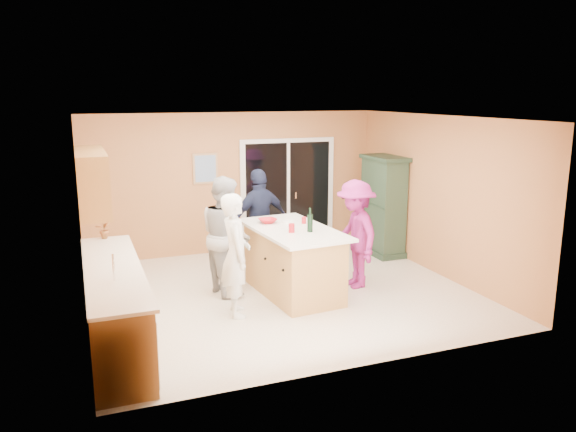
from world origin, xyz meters
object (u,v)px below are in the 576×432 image
object	(u,v)px
green_hutch	(383,207)
woman_magenta	(355,234)
woman_grey	(226,235)
kitchen_island	(293,263)
woman_white	(236,255)
woman_navy	(260,220)

from	to	relation	value
green_hutch	woman_magenta	bearing A→B (deg)	-132.61
woman_magenta	woman_grey	bearing A→B (deg)	-102.52
green_hutch	woman_magenta	xyz separation A→B (m)	(-1.32, -1.44, -0.06)
kitchen_island	woman_magenta	xyz separation A→B (m)	(1.01, -0.02, 0.36)
kitchen_island	green_hutch	xyz separation A→B (m)	(2.34, 1.41, 0.42)
woman_white	woman_navy	world-z (taller)	woman_navy
kitchen_island	woman_grey	bearing A→B (deg)	148.48
woman_grey	woman_navy	distance (m)	1.13
kitchen_island	woman_magenta	size ratio (longest dim) A/B	1.20
kitchen_island	green_hutch	size ratio (longest dim) A/B	1.09
green_hutch	woman_white	bearing A→B (deg)	-150.62
woman_navy	woman_magenta	size ratio (longest dim) A/B	1.04
green_hutch	woman_grey	size ratio (longest dim) A/B	1.04
green_hutch	woman_magenta	world-z (taller)	green_hutch
woman_white	woman_navy	size ratio (longest dim) A/B	0.96
kitchen_island	woman_navy	distance (m)	1.31
kitchen_island	woman_navy	world-z (taller)	woman_navy
woman_grey	woman_navy	xyz separation A→B (m)	(0.80, 0.80, -0.02)
kitchen_island	green_hutch	world-z (taller)	green_hutch
kitchen_island	woman_white	distance (m)	1.16
woman_grey	woman_magenta	distance (m)	1.97
kitchen_island	woman_grey	distance (m)	1.08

